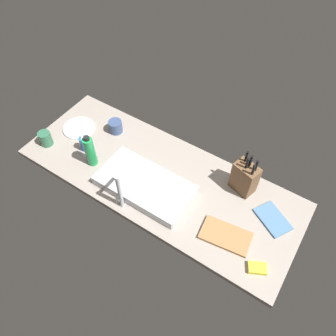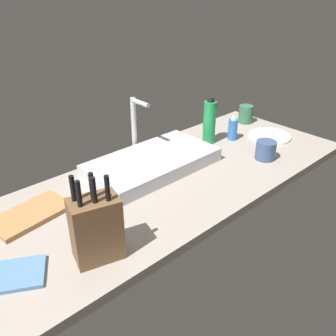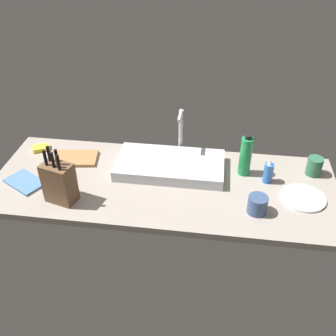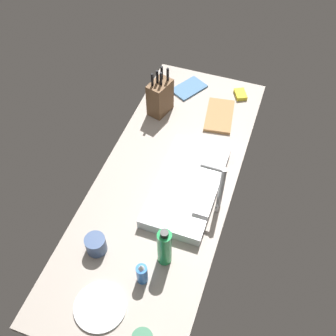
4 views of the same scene
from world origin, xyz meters
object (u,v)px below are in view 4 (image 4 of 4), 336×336
Objects in this scene: dish_sponge at (240,94)px; cutting_board at (219,116)px; dish_towel at (189,88)px; water_bottle at (165,247)px; faucet at (219,185)px; ceramic_cup at (96,244)px; soap_bottle at (142,274)px; dinner_plate at (100,307)px; sink_basin at (187,186)px; knife_block at (160,97)px.

cutting_board is at bearing -18.81° from dish_sponge.
water_bottle is at bearing 12.12° from dish_towel.
ceramic_cup is at bearing -47.18° from faucet.
ceramic_cup is at bearing -104.89° from soap_bottle.
faucet is at bearing 158.63° from water_bottle.
dish_sponge is (-113.31, 7.00, -9.61)cm from water_bottle.
dish_sponge is (-124.94, 12.56, -4.57)cm from soap_bottle.
dinner_plate is at bearing 28.39° from ceramic_cup.
dish_towel is at bearing -163.35° from sink_basin.
ceramic_cup is at bearing -16.68° from cutting_board.
ceramic_cup is at bearing -17.06° from dish_sponge.
dish_towel is (-16.95, -23.25, -0.30)cm from cutting_board.
cutting_board reaches higher than dinner_plate.
faucet is at bearing 57.91° from knife_block.
dish_towel is 2.20× the size of dish_sponge.
dish_sponge is at bearing 172.99° from sink_basin.
water_bottle is 1.17× the size of dish_towel.
faucet is at bearing 153.84° from dinner_plate.
soap_bottle is at bearing -25.56° from water_bottle.
faucet is 1.27× the size of dinner_plate.
sink_basin is 6.22× the size of ceramic_cup.
sink_basin is 2.83× the size of dish_towel.
water_bottle reaches higher than soap_bottle.
soap_bottle is at bearing -2.96° from cutting_board.
dish_towel is at bearing 172.85° from knife_block.
cutting_board is at bearing 163.32° from ceramic_cup.
cutting_board is at bearing 171.96° from dinner_plate.
faucet is 2.98× the size of ceramic_cup.
soap_bottle reaches higher than sink_basin.
knife_block reaches higher than dish_sponge.
knife_block reaches higher than sink_basin.
dinner_plate is 2.33× the size of dish_sponge.
sink_basin is 2.09× the size of faucet.
faucet is at bearing 4.70° from dish_sponge.
dish_towel is 2.20× the size of ceramic_cup.
soap_bottle is at bearing -3.82° from sink_basin.
faucet is 61.07cm from cutting_board.
ceramic_cup reaches higher than sink_basin.
ceramic_cup is at bearing -2.98° from dish_towel.
faucet reaches higher than ceramic_cup.
cutting_board is at bearing -166.67° from faucet.
water_bottle reaches higher than ceramic_cup.
knife_block is 3.07× the size of dish_sponge.
dinner_plate is at bearing 23.63° from knife_block.
knife_block is 91.34cm from ceramic_cup.
soap_bottle is 20.67cm from dinner_plate.
knife_block reaches higher than ceramic_cup.
dish_towel is (-137.09, -6.28, 0.00)cm from dinner_plate.
knife_block is at bearing -171.95° from dinner_plate.
soap_bottle is (103.83, -5.37, 4.87)cm from cutting_board.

